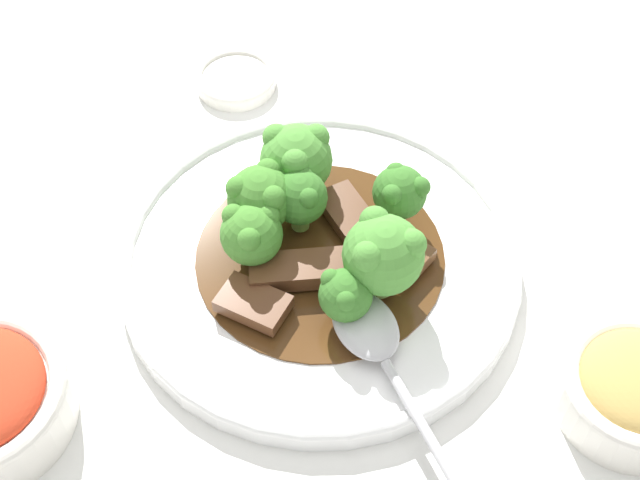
# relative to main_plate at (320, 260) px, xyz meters

# --- Properties ---
(ground_plane) EXTENTS (4.00, 4.00, 0.00)m
(ground_plane) POSITION_rel_main_plate_xyz_m (0.00, 0.00, -0.01)
(ground_plane) COLOR white
(main_plate) EXTENTS (0.29, 0.29, 0.02)m
(main_plate) POSITION_rel_main_plate_xyz_m (0.00, 0.00, 0.00)
(main_plate) COLOR white
(main_plate) RESTS_ON ground_plane
(beef_strip_0) EXTENTS (0.03, 0.06, 0.01)m
(beef_strip_0) POSITION_rel_main_plate_xyz_m (0.03, 0.02, 0.01)
(beef_strip_0) COLOR #56331E
(beef_strip_0) RESTS_ON main_plate
(beef_strip_1) EXTENTS (0.08, 0.05, 0.01)m
(beef_strip_1) POSITION_rel_main_plate_xyz_m (-0.02, -0.01, 0.02)
(beef_strip_1) COLOR #56331E
(beef_strip_1) RESTS_ON main_plate
(beef_strip_2) EXTENTS (0.05, 0.06, 0.01)m
(beef_strip_2) POSITION_rel_main_plate_xyz_m (-0.06, -0.02, 0.01)
(beef_strip_2) COLOR #56331E
(beef_strip_2) RESTS_ON main_plate
(beef_strip_3) EXTENTS (0.05, 0.07, 0.01)m
(beef_strip_3) POSITION_rel_main_plate_xyz_m (0.04, -0.02, 0.01)
(beef_strip_3) COLOR brown
(beef_strip_3) RESTS_ON main_plate
(broccoli_floret_0) EXTENTS (0.04, 0.04, 0.04)m
(broccoli_floret_0) POSITION_rel_main_plate_xyz_m (-0.01, -0.05, 0.03)
(broccoli_floret_0) COLOR #8EB756
(broccoli_floret_0) RESTS_ON main_plate
(broccoli_floret_1) EXTENTS (0.05, 0.05, 0.06)m
(broccoli_floret_1) POSITION_rel_main_plate_xyz_m (-0.03, 0.04, 0.04)
(broccoli_floret_1) COLOR #8EB756
(broccoli_floret_1) RESTS_ON main_plate
(broccoli_floret_2) EXTENTS (0.06, 0.06, 0.07)m
(broccoli_floret_2) POSITION_rel_main_plate_xyz_m (0.02, -0.05, 0.05)
(broccoli_floret_2) COLOR #7FA84C
(broccoli_floret_2) RESTS_ON main_plate
(broccoli_floret_3) EXTENTS (0.05, 0.05, 0.06)m
(broccoli_floret_3) POSITION_rel_main_plate_xyz_m (0.01, 0.06, 0.04)
(broccoli_floret_3) COLOR #8EB756
(broccoli_floret_3) RESTS_ON main_plate
(broccoli_floret_4) EXTENTS (0.04, 0.04, 0.05)m
(broccoli_floret_4) POSITION_rel_main_plate_xyz_m (-0.00, 0.03, 0.04)
(broccoli_floret_4) COLOR #7FA84C
(broccoli_floret_4) RESTS_ON main_plate
(broccoli_floret_5) EXTENTS (0.04, 0.04, 0.05)m
(broccoli_floret_5) POSITION_rel_main_plate_xyz_m (0.07, -0.00, 0.04)
(broccoli_floret_5) COLOR #8EB756
(broccoli_floret_5) RESTS_ON main_plate
(broccoli_floret_6) EXTENTS (0.04, 0.04, 0.05)m
(broccoli_floret_6) POSITION_rel_main_plate_xyz_m (-0.04, 0.02, 0.04)
(broccoli_floret_6) COLOR #7FA84C
(broccoli_floret_6) RESTS_ON main_plate
(serving_spoon) EXTENTS (0.05, 0.22, 0.01)m
(serving_spoon) POSITION_rel_main_plate_xyz_m (-0.01, -0.09, 0.02)
(serving_spoon) COLOR #B7B7BC
(serving_spoon) RESTS_ON main_plate
(side_bowl_appetizer) EXTENTS (0.10, 0.10, 0.04)m
(side_bowl_appetizer) POSITION_rel_main_plate_xyz_m (0.12, -0.20, 0.01)
(side_bowl_appetizer) COLOR white
(side_bowl_appetizer) RESTS_ON ground_plane
(sauce_dish) EXTENTS (0.07, 0.07, 0.01)m
(sauce_dish) POSITION_rel_main_plate_xyz_m (0.04, 0.21, -0.00)
(sauce_dish) COLOR white
(sauce_dish) RESTS_ON ground_plane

